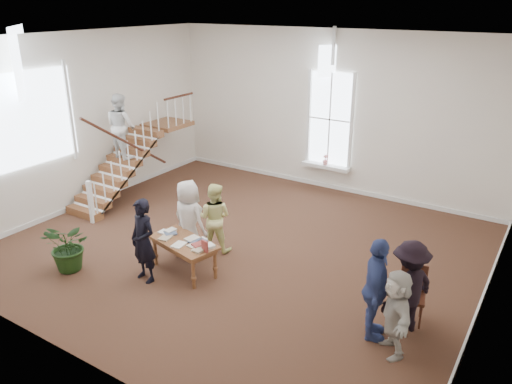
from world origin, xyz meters
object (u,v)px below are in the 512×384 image
Objects in this scene: elderly_woman at (189,219)px; woman_cluster_a at (376,290)px; library_table at (184,245)px; person_yellow at (214,217)px; police_officer at (143,241)px; woman_cluster_b at (409,288)px; side_chair at (412,290)px; woman_cluster_c at (395,313)px; floor_plant at (69,246)px.

woman_cluster_a is at bearing -179.86° from elderly_woman.
library_table is 0.74m from elderly_woman.
library_table is 0.90× the size of woman_cluster_a.
library_table is at bearing 77.89° from person_yellow.
woman_cluster_a reaches higher than police_officer.
police_officer is 1.80m from person_yellow.
elderly_woman is 4.72m from woman_cluster_b.
elderly_woman is at bearing -66.45° from woman_cluster_b.
side_chair is at bearing -43.26° from woman_cluster_a.
elderly_woman is at bearing 43.60° from person_yellow.
elderly_woman is (-0.36, 0.60, 0.25)m from library_table.
woman_cluster_c is at bearing 178.39° from elderly_woman.
woman_cluster_a reaches higher than elderly_woman.
woman_cluster_c is (0.00, -0.65, -0.10)m from woman_cluster_b.
woman_cluster_a reaches higher than floor_plant.
library_table is at bearing 63.01° from police_officer.
police_officer is (-0.46, -0.65, 0.24)m from library_table.
side_chair reaches higher than library_table.
woman_cluster_a is 0.48m from woman_cluster_c.
woman_cluster_b is 1.64× the size of side_chair.
police_officer is 1.58× the size of floor_plant.
woman_cluster_c is at bearing 10.72° from library_table.
person_yellow is at bearing 49.70° from floor_plant.
side_chair is (6.35, 2.08, 0.02)m from floor_plant.
elderly_woman is 4.78m from woman_cluster_c.
police_officer is at bearing -121.17° from woman_cluster_c.
police_officer is at bearing -175.94° from side_chair.
floor_plant is (-1.55, -0.55, -0.31)m from police_officer.
elderly_woman is 0.59m from person_yellow.
woman_cluster_b is 6.60m from floor_plant.
floor_plant is at bearing 82.93° from woman_cluster_a.
library_table is 1.49× the size of floor_plant.
person_yellow is at bearing 85.60° from police_officer.
woman_cluster_c is (4.72, -0.76, -0.14)m from elderly_woman.
side_chair is at bearing 161.65° from person_yellow.
woman_cluster_c is (4.82, 0.49, -0.13)m from police_officer.
elderly_woman is at bearing 93.91° from police_officer.
woman_cluster_a reaches higher than woman_cluster_b.
woman_cluster_c is (4.36, -0.17, 0.11)m from library_table.
side_chair is at bearing -152.12° from woman_cluster_b.
police_officer is 0.96× the size of woman_cluster_a.
police_officer is 4.85m from woman_cluster_c.
woman_cluster_b reaches higher than side_chair.
library_table is 4.39m from woman_cluster_b.
woman_cluster_b is at bearing 143.08° from woman_cluster_c.
woman_cluster_b is (4.72, -0.11, -0.03)m from elderly_woman.
police_officer reaches higher than person_yellow.
side_chair is (4.80, 1.53, -0.29)m from police_officer.
woman_cluster_c is 6.46m from floor_plant.
floor_plant is (-2.02, -1.20, -0.07)m from library_table.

